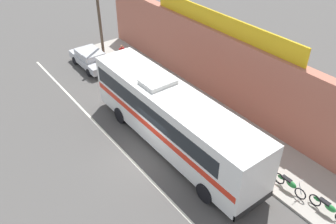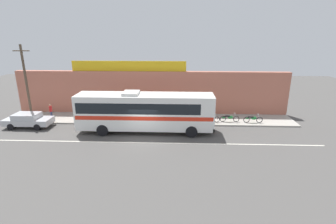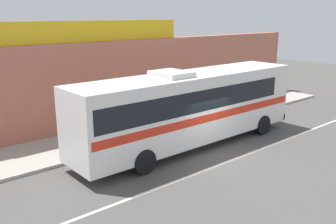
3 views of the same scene
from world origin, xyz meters
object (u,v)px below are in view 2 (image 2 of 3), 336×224
object	(u,v)px
motorcycle_red	(210,118)
pedestrian_far_right	(151,111)
parked_car	(28,120)
pedestrian_near_shop	(51,110)
intercity_bus	(144,110)
motorcycle_orange	(229,118)
utility_pole	(26,83)
motorcycle_purple	(253,119)

from	to	relation	value
motorcycle_red	pedestrian_far_right	size ratio (longest dim) A/B	1.14
parked_car	pedestrian_near_shop	world-z (taller)	pedestrian_near_shop
intercity_bus	motorcycle_orange	bearing A→B (deg)	17.73
utility_pole	pedestrian_far_right	size ratio (longest dim) A/B	4.72
motorcycle_purple	pedestrian_far_right	world-z (taller)	pedestrian_far_right
parked_car	motorcycle_purple	distance (m)	22.11
motorcycle_purple	motorcycle_orange	bearing A→B (deg)	175.79
utility_pole	motorcycle_red	world-z (taller)	utility_pole
pedestrian_near_shop	parked_car	bearing A→B (deg)	-119.13
motorcycle_purple	motorcycle_red	bearing A→B (deg)	-179.45
motorcycle_red	motorcycle_purple	distance (m)	4.24
intercity_bus	pedestrian_far_right	size ratio (longest dim) A/B	7.62
utility_pole	motorcycle_purple	xyz separation A→B (m)	(22.42, 0.41, -3.53)
intercity_bus	pedestrian_near_shop	bearing A→B (deg)	164.09
parked_car	motorcycle_orange	xyz separation A→B (m)	(19.74, 1.92, -0.17)
motorcycle_red	pedestrian_near_shop	xyz separation A→B (m)	(-16.58, 0.48, 0.50)
intercity_bus	pedestrian_far_right	world-z (taller)	intercity_bus
utility_pole	motorcycle_orange	size ratio (longest dim) A/B	3.91
motorcycle_red	pedestrian_far_right	distance (m)	6.11
motorcycle_red	pedestrian_near_shop	distance (m)	16.60
intercity_bus	motorcycle_purple	size ratio (longest dim) A/B	6.48
pedestrian_near_shop	intercity_bus	bearing A→B (deg)	-15.91
motorcycle_red	motorcycle_orange	size ratio (longest dim) A/B	0.95
parked_car	pedestrian_near_shop	xyz separation A→B (m)	(1.22, 2.19, 0.33)
parked_car	pedestrian_near_shop	bearing A→B (deg)	60.87
intercity_bus	pedestrian_near_shop	world-z (taller)	intercity_bus
motorcycle_purple	pedestrian_near_shop	bearing A→B (deg)	178.79
utility_pole	pedestrian_near_shop	bearing A→B (deg)	27.94
utility_pole	motorcycle_red	xyz separation A→B (m)	(18.18, 0.37, -3.53)
intercity_bus	motorcycle_orange	distance (m)	8.82
motorcycle_purple	pedestrian_near_shop	xyz separation A→B (m)	(-20.82, 0.44, 0.50)
utility_pole	motorcycle_orange	xyz separation A→B (m)	(20.11, 0.58, -3.53)
intercity_bus	motorcycle_orange	world-z (taller)	intercity_bus
intercity_bus	utility_pole	bearing A→B (deg)	170.08
pedestrian_far_right	utility_pole	bearing A→B (deg)	-175.10
parked_car	motorcycle_red	bearing A→B (deg)	5.47
parked_car	utility_pole	xyz separation A→B (m)	(-0.38, 1.34, 3.35)
parked_car	motorcycle_purple	xyz separation A→B (m)	(22.04, 1.75, -0.17)
intercity_bus	pedestrian_far_right	distance (m)	3.28
parked_car	pedestrian_far_right	size ratio (longest dim) A/B	2.72
motorcycle_orange	motorcycle_purple	bearing A→B (deg)	-4.21
parked_car	motorcycle_red	size ratio (longest dim) A/B	2.38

